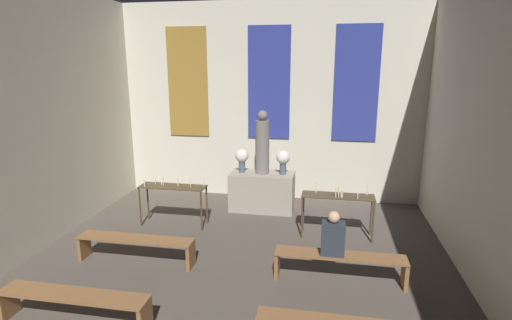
{
  "coord_description": "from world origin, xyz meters",
  "views": [
    {
      "loc": [
        1.43,
        0.77,
        3.34
      ],
      "look_at": [
        0.0,
        8.68,
        1.38
      ],
      "focal_mm": 28.0,
      "sensor_mm": 36.0,
      "label": 1
    }
  ],
  "objects": [
    {
      "name": "candle_rack_right",
      "position": [
        1.69,
        8.26,
        0.73
      ],
      "size": [
        1.39,
        0.43,
        1.05
      ],
      "color": "#473823",
      "rests_on": "ground_plane"
    },
    {
      "name": "pew_third_left",
      "position": [
        -1.71,
        4.85,
        0.33
      ],
      "size": [
        2.02,
        0.36,
        0.45
      ],
      "color": "brown",
      "rests_on": "ground_plane"
    },
    {
      "name": "flower_vase_left",
      "position": [
        -0.48,
        9.48,
        1.23
      ],
      "size": [
        0.31,
        0.31,
        0.55
      ],
      "color": "#4C5666",
      "rests_on": "altar"
    },
    {
      "name": "pew_back_right",
      "position": [
        1.71,
        6.57,
        0.33
      ],
      "size": [
        2.02,
        0.36,
        0.45
      ],
      "color": "brown",
      "rests_on": "ground_plane"
    },
    {
      "name": "wall_back",
      "position": [
        0.0,
        10.49,
        2.41
      ],
      "size": [
        7.55,
        0.16,
        4.77
      ],
      "color": "beige",
      "rests_on": "ground_plane"
    },
    {
      "name": "person_seated",
      "position": [
        1.59,
        6.57,
        0.75
      ],
      "size": [
        0.36,
        0.24,
        0.7
      ],
      "color": "#282D38",
      "rests_on": "pew_back_right"
    },
    {
      "name": "flower_vase_right",
      "position": [
        0.48,
        9.48,
        1.23
      ],
      "size": [
        0.31,
        0.31,
        0.55
      ],
      "color": "#4C5666",
      "rests_on": "altar"
    },
    {
      "name": "pew_back_left",
      "position": [
        -1.71,
        6.57,
        0.33
      ],
      "size": [
        2.02,
        0.36,
        0.45
      ],
      "color": "brown",
      "rests_on": "ground_plane"
    },
    {
      "name": "statue",
      "position": [
        0.0,
        9.48,
        1.55
      ],
      "size": [
        0.32,
        0.32,
        1.44
      ],
      "color": "slate",
      "rests_on": "altar"
    },
    {
      "name": "altar",
      "position": [
        0.0,
        9.48,
        0.44
      ],
      "size": [
        1.46,
        0.72,
        0.88
      ],
      "color": "gray",
      "rests_on": "ground_plane"
    },
    {
      "name": "candle_rack_left",
      "position": [
        -1.69,
        8.26,
        0.73
      ],
      "size": [
        1.39,
        0.43,
        1.04
      ],
      "color": "#473823",
      "rests_on": "ground_plane"
    }
  ]
}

